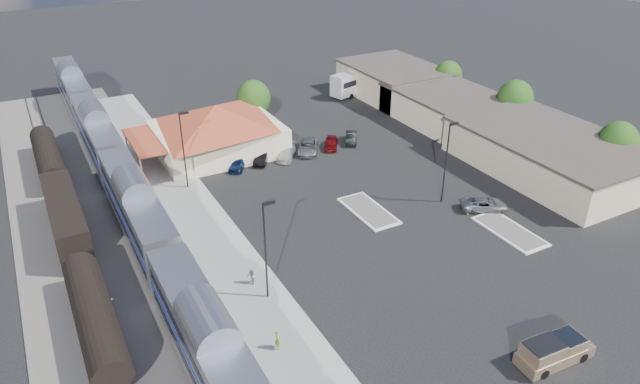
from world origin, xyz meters
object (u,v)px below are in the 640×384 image
station_depot (217,129)px  suv (484,204)px  coach_bus (361,80)px  pickup_truck (555,351)px

station_depot → suv: bearing=-55.0°
coach_bus → suv: bearing=150.8°
pickup_truck → station_depot: bearing=13.9°
station_depot → pickup_truck: station_depot is taller
pickup_truck → coach_bus: 61.04m
suv → coach_bus: coach_bus is taller
pickup_truck → coach_bus: coach_bus is taller
station_depot → coach_bus: bearing=21.9°
station_depot → pickup_truck: (8.60, -46.17, -2.19)m
station_depot → suv: size_ratio=3.78×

